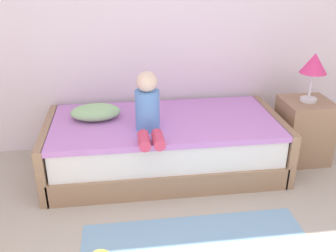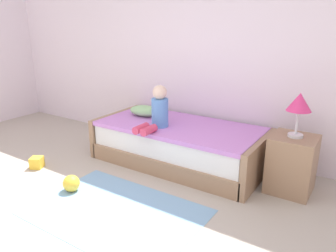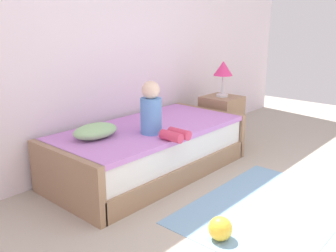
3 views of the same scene
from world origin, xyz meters
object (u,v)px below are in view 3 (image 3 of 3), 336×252
(bed, at_px, (150,150))
(toy_ball, at_px, (220,228))
(nightstand, at_px, (221,119))
(child_figure, at_px, (155,113))
(table_lamp, at_px, (223,70))
(pillow, at_px, (95,131))

(bed, xyz_separation_m, toy_ball, (-0.56, -1.25, -0.16))
(nightstand, bearing_deg, toy_ball, -146.33)
(bed, xyz_separation_m, child_figure, (-0.16, -0.23, 0.46))
(bed, distance_m, child_figure, 0.54)
(nightstand, distance_m, table_lamp, 0.64)
(bed, bearing_deg, toy_ball, -114.12)
(child_figure, distance_m, pillow, 0.57)
(pillow, bearing_deg, child_figure, -36.72)
(table_lamp, bearing_deg, toy_ball, -146.33)
(child_figure, bearing_deg, nightstand, 9.45)
(bed, distance_m, pillow, 0.69)
(child_figure, bearing_deg, bed, 54.80)
(toy_ball, bearing_deg, table_lamp, 33.67)
(pillow, relative_size, toy_ball, 2.48)
(bed, relative_size, nightstand, 3.52)
(bed, xyz_separation_m, pillow, (-0.60, 0.10, 0.32))
(pillow, distance_m, toy_ball, 1.43)
(table_lamp, bearing_deg, bed, -179.02)
(child_figure, height_order, toy_ball, child_figure)
(nightstand, bearing_deg, bed, -179.02)
(table_lamp, relative_size, child_figure, 0.88)
(pillow, bearing_deg, nightstand, -2.25)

